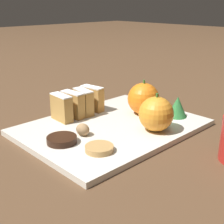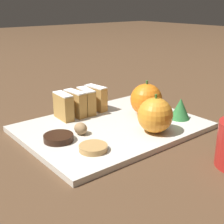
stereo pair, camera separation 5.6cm
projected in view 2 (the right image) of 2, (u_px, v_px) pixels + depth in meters
The scene contains 12 objects.
ground_plane at pixel (112, 130), 0.70m from camera, with size 6.00×6.00×0.00m, color #513823.
serving_platter at pixel (112, 127), 0.69m from camera, with size 0.29×0.38×0.01m.
stollen_slice_front at pixel (63, 106), 0.72m from camera, with size 0.06×0.03×0.06m.
stollen_slice_second at pixel (75, 104), 0.74m from camera, with size 0.06×0.03×0.06m.
stollen_slice_third at pixel (87, 101), 0.76m from camera, with size 0.06×0.03×0.06m.
stollen_slice_fourth at pixel (96, 98), 0.78m from camera, with size 0.06×0.03×0.06m.
orange_near at pixel (147, 100), 0.74m from camera, with size 0.08×0.08×0.08m.
orange_far at pixel (155, 115), 0.64m from camera, with size 0.07×0.07×0.08m.
walnut at pixel (81, 128), 0.64m from camera, with size 0.03×0.02×0.02m.
chocolate_cookie at pixel (58, 138), 0.61m from camera, with size 0.06×0.06×0.01m.
gingerbread_cookie at pixel (93, 148), 0.57m from camera, with size 0.05×0.05×0.01m.
evergreen_sprig at pixel (180, 109), 0.72m from camera, with size 0.05×0.05×0.05m.
Camera 2 is at (0.50, -0.40, 0.27)m, focal length 50.00 mm.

